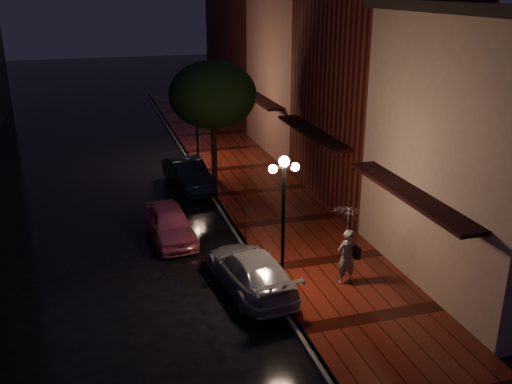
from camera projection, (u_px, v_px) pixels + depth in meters
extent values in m
plane|color=black|center=(233.00, 230.00, 22.73)|extent=(120.00, 120.00, 0.00)
cube|color=#46140C|center=(286.00, 222.00, 23.30)|extent=(4.50, 60.00, 0.15)
cube|color=#595451|center=(233.00, 228.00, 22.70)|extent=(0.25, 60.00, 0.15)
cube|color=gray|center=(497.00, 154.00, 17.73)|extent=(5.00, 8.00, 8.50)
cube|color=#511914|center=(377.00, 76.00, 24.51)|extent=(5.00, 8.00, 11.00)
cube|color=#8C5951|center=(309.00, 74.00, 32.06)|extent=(5.00, 8.00, 9.00)
cube|color=#511914|center=(258.00, 47.00, 40.89)|extent=(5.00, 12.00, 10.00)
cylinder|color=black|center=(283.00, 228.00, 17.58)|extent=(0.12, 0.12, 4.00)
cylinder|color=black|center=(282.00, 281.00, 18.22)|extent=(0.36, 0.36, 0.30)
cube|color=black|center=(284.00, 166.00, 16.90)|extent=(0.70, 0.08, 0.08)
sphere|color=#F2C491|center=(284.00, 161.00, 16.84)|extent=(0.32, 0.32, 0.32)
sphere|color=#F2C491|center=(273.00, 169.00, 16.82)|extent=(0.26, 0.26, 0.26)
sphere|color=#F2C491|center=(295.00, 167.00, 17.01)|extent=(0.26, 0.26, 0.26)
cylinder|color=black|center=(197.00, 126.00, 30.19)|extent=(0.12, 0.12, 4.00)
cylinder|color=black|center=(198.00, 160.00, 30.83)|extent=(0.36, 0.36, 0.30)
cube|color=black|center=(196.00, 88.00, 29.51)|extent=(0.70, 0.08, 0.08)
sphere|color=#F2C491|center=(196.00, 86.00, 29.45)|extent=(0.32, 0.32, 0.32)
sphere|color=#F2C491|center=(189.00, 90.00, 29.43)|extent=(0.26, 0.26, 0.26)
sphere|color=#F2C491|center=(202.00, 89.00, 29.62)|extent=(0.26, 0.26, 0.26)
cylinder|color=black|center=(214.00, 148.00, 27.69)|extent=(0.28, 0.28, 3.20)
ellipsoid|color=black|center=(213.00, 94.00, 26.80)|extent=(4.16, 4.16, 3.20)
sphere|color=black|center=(224.00, 104.00, 27.73)|extent=(1.80, 1.80, 1.80)
sphere|color=black|center=(203.00, 109.00, 26.18)|extent=(1.80, 1.80, 1.80)
imported|color=#C35077|center=(170.00, 224.00, 21.67)|extent=(1.78, 3.95, 1.32)
imported|color=black|center=(188.00, 175.00, 27.13)|extent=(2.03, 4.42, 1.40)
imported|color=#A8A9B0|center=(251.00, 271.00, 18.14)|extent=(2.33, 4.69, 1.31)
imported|color=silver|center=(346.00, 256.00, 18.13)|extent=(0.76, 0.57, 1.87)
imported|color=silver|center=(348.00, 222.00, 17.73)|extent=(1.09, 1.11, 1.00)
cylinder|color=black|center=(347.00, 244.00, 17.98)|extent=(0.02, 0.02, 1.49)
cube|color=black|center=(356.00, 252.00, 18.13)|extent=(0.15, 0.35, 0.37)
cylinder|color=black|center=(246.00, 226.00, 21.32)|extent=(0.06, 0.06, 1.11)
cube|color=black|center=(245.00, 210.00, 21.09)|extent=(0.13, 0.11, 0.22)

